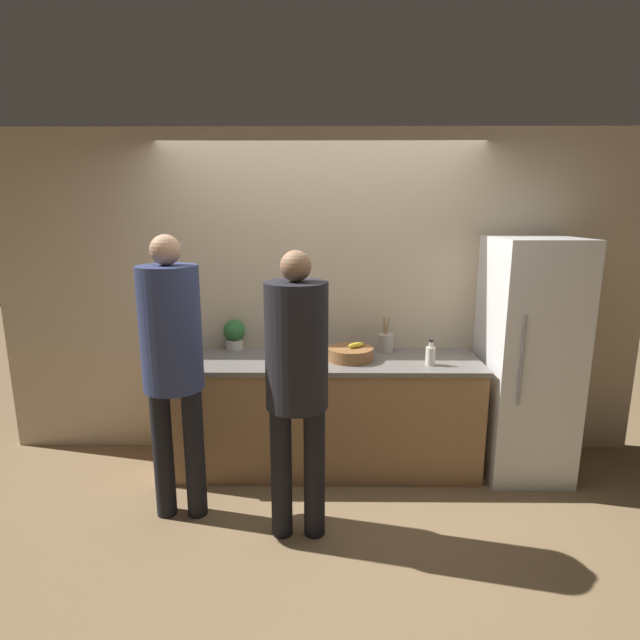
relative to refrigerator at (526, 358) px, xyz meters
name	(u,v)px	position (x,y,z in m)	size (l,w,h in m)	color
ground_plane	(320,490)	(-1.55, -0.35, -0.90)	(14.00, 14.00, 0.00)	#8C704C
wall_back	(321,297)	(-1.55, 0.37, 0.40)	(5.20, 0.06, 2.60)	#C6B293
counter	(320,412)	(-1.55, 0.04, -0.46)	(2.41, 0.70, 0.88)	#9E754C
refrigerator	(526,358)	(0.00, 0.00, 0.00)	(0.60, 0.73, 1.80)	white
person_left	(172,352)	(-2.47, -0.64, 0.23)	(0.37, 0.37, 1.85)	black
person_center	(297,371)	(-1.68, -0.84, 0.17)	(0.37, 0.37, 1.77)	black
fruit_bowl	(351,353)	(-1.32, 0.00, 0.03)	(0.34, 0.34, 0.13)	brown
utensil_crock	(385,343)	(-1.03, 0.22, 0.06)	(0.12, 0.12, 0.29)	#ADA393
bottle_clear	(430,355)	(-0.75, -0.12, 0.06)	(0.07, 0.07, 0.19)	silver
cup_blue	(297,352)	(-1.73, 0.07, 0.03)	(0.09, 0.09, 0.09)	#335184
potted_plant	(234,334)	(-2.25, 0.29, 0.11)	(0.17, 0.17, 0.24)	beige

